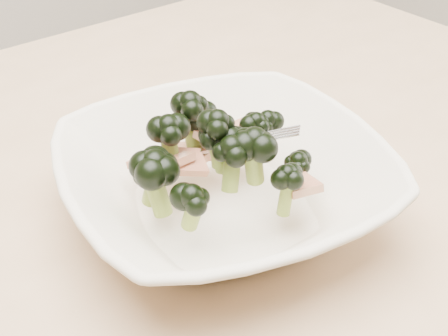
{
  "coord_description": "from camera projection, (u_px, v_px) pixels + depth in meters",
  "views": [
    {
      "loc": [
        -0.21,
        -0.41,
        1.11
      ],
      "look_at": [
        0.06,
        -0.07,
        0.8
      ],
      "focal_mm": 50.0,
      "sensor_mm": 36.0,
      "label": 1
    }
  ],
  "objects": [
    {
      "name": "dining_table",
      "position": [
        131.0,
        280.0,
        0.63
      ],
      "size": [
        1.2,
        0.8,
        0.75
      ],
      "color": "tan",
      "rests_on": "ground"
    },
    {
      "name": "broccoli_dish",
      "position": [
        222.0,
        179.0,
        0.54
      ],
      "size": [
        0.34,
        0.34,
        0.12
      ],
      "color": "silver",
      "rests_on": "dining_table"
    }
  ]
}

